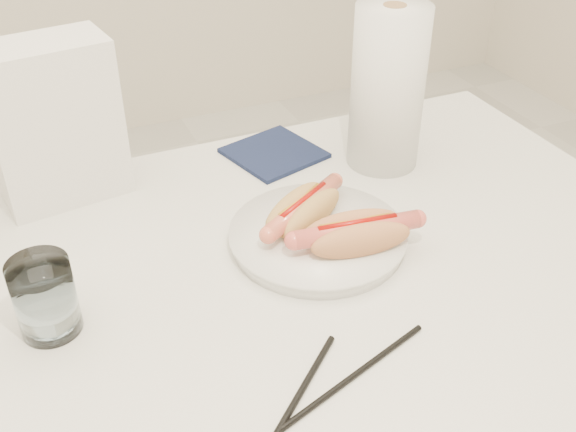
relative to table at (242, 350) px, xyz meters
name	(u,v)px	position (x,y,z in m)	size (l,w,h in m)	color
table	(242,350)	(0.00, 0.00, 0.00)	(1.20, 0.80, 0.75)	silver
plate	(318,238)	(0.14, 0.08, 0.07)	(0.22, 0.22, 0.02)	white
hotdog_left	(303,211)	(0.13, 0.11, 0.10)	(0.14, 0.11, 0.04)	tan
hotdog_right	(357,234)	(0.17, 0.03, 0.10)	(0.16, 0.08, 0.04)	#CC824F
water_glass	(45,297)	(-0.20, 0.06, 0.10)	(0.07, 0.07, 0.09)	silver
chopstick_near	(288,414)	(-0.01, -0.15, 0.06)	(0.01, 0.01, 0.22)	black
chopstick_far	(355,375)	(0.07, -0.14, 0.06)	(0.01, 0.01, 0.20)	black
napkin_box	(54,123)	(-0.14, 0.34, 0.17)	(0.17, 0.09, 0.22)	white
navy_napkin	(274,153)	(0.18, 0.32, 0.06)	(0.13, 0.13, 0.01)	#111A38
paper_towel_roll	(388,88)	(0.32, 0.24, 0.18)	(0.11, 0.11, 0.24)	white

